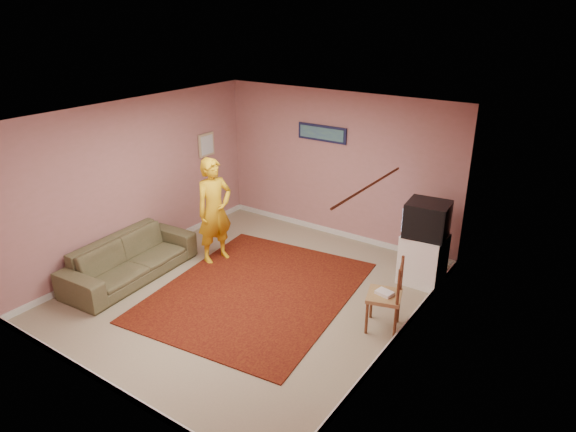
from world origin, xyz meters
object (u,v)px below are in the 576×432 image
Objects in this scene: tv_cabinet at (423,259)px; chair_a at (427,244)px; person at (214,211)px; crt_tv at (427,219)px; sofa at (130,258)px; chair_b at (385,288)px.

tv_cabinet is 0.23m from chair_a.
person is at bearing -158.69° from tv_cabinet.
crt_tv is 1.20× the size of chair_a.
chair_a reaches higher than sofa.
crt_tv is at bearing 164.26° from chair_b.
sofa is (-3.74, -2.38, -0.71)m from crt_tv.
crt_tv is 1.51m from chair_b.
crt_tv reaches higher than tv_cabinet.
sofa is at bearing -153.61° from crt_tv.
chair_b reaches higher than sofa.
person is (0.69, 1.19, 0.55)m from sofa.
chair_b is at bearing -104.36° from chair_a.
chair_b is 0.31× the size of person.
crt_tv is (-0.01, -0.00, 0.64)m from tv_cabinet.
chair_a is 4.50m from sofa.
person is at bearing -111.77° from chair_b.
crt_tv is at bearing -61.44° from sofa.
crt_tv is 4.49m from sofa.
person is at bearing -172.64° from chair_a.
person is (-3.08, 0.26, 0.27)m from chair_b.
crt_tv is 0.38× the size of person.
crt_tv reaches higher than chair_a.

